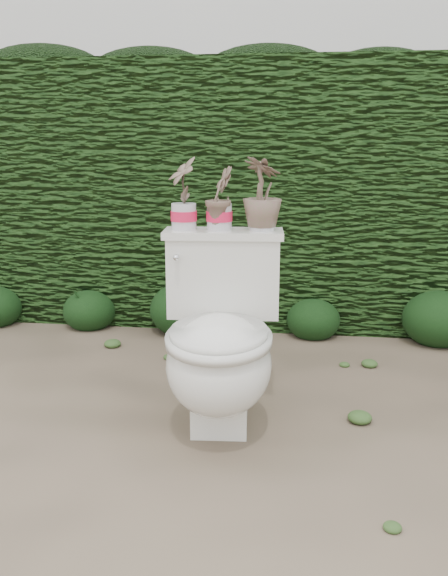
# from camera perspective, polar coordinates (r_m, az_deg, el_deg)

# --- Properties ---
(ground) EXTENTS (60.00, 60.00, 0.00)m
(ground) POSITION_cam_1_polar(r_m,az_deg,el_deg) (2.70, 1.08, -11.37)
(ground) COLOR #816F59
(ground) RESTS_ON ground
(hedge) EXTENTS (8.00, 1.00, 1.60)m
(hedge) POSITION_cam_1_polar(r_m,az_deg,el_deg) (4.05, 3.75, 8.89)
(hedge) COLOR #284F1A
(hedge) RESTS_ON ground
(house_wall) EXTENTS (8.00, 3.50, 4.00)m
(house_wall) POSITION_cam_1_polar(r_m,az_deg,el_deg) (8.47, 10.38, 19.45)
(house_wall) COLOR silver
(house_wall) RESTS_ON ground
(toilet) EXTENTS (0.51, 0.71, 0.78)m
(toilet) POSITION_cam_1_polar(r_m,az_deg,el_deg) (2.43, -0.37, -5.25)
(toilet) COLOR silver
(toilet) RESTS_ON ground
(potted_plant_left) EXTENTS (0.17, 0.18, 0.29)m
(potted_plant_left) POSITION_cam_1_polar(r_m,az_deg,el_deg) (2.56, -3.81, 8.64)
(potted_plant_left) COLOR #2F7725
(potted_plant_left) RESTS_ON toilet
(potted_plant_center) EXTENTS (0.13, 0.15, 0.25)m
(potted_plant_center) POSITION_cam_1_polar(r_m,az_deg,el_deg) (2.55, -0.44, 8.22)
(potted_plant_center) COLOR #2F7725
(potted_plant_center) RESTS_ON toilet
(potted_plant_right) EXTENTS (0.23, 0.23, 0.29)m
(potted_plant_right) POSITION_cam_1_polar(r_m,az_deg,el_deg) (2.54, 3.60, 8.62)
(potted_plant_right) COLOR #2F7725
(potted_plant_right) RESTS_ON toilet
(liriope_clump_2) EXTENTS (0.33, 0.33, 0.26)m
(liriope_clump_2) POSITION_cam_1_polar(r_m,az_deg,el_deg) (3.88, -12.50, -1.68)
(liriope_clump_2) COLOR #163412
(liriope_clump_2) RESTS_ON ground
(liriope_clump_3) EXTENTS (0.41, 0.41, 0.33)m
(liriope_clump_3) POSITION_cam_1_polar(r_m,az_deg,el_deg) (3.71, -3.82, -1.59)
(liriope_clump_3) COLOR #163412
(liriope_clump_3) RESTS_ON ground
(liriope_clump_4) EXTENTS (0.32, 0.32, 0.25)m
(liriope_clump_4) POSITION_cam_1_polar(r_m,az_deg,el_deg) (3.66, 8.37, -2.51)
(liriope_clump_4) COLOR #163412
(liriope_clump_4) RESTS_ON ground
(liriope_clump_5) EXTENTS (0.41, 0.41, 0.33)m
(liriope_clump_5) POSITION_cam_1_polar(r_m,az_deg,el_deg) (3.71, 19.47, -2.34)
(liriope_clump_5) COLOR #163412
(liriope_clump_5) RESTS_ON ground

